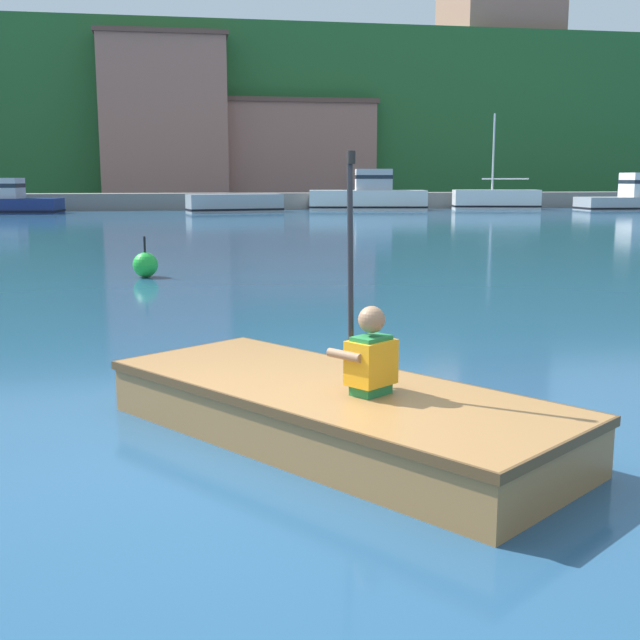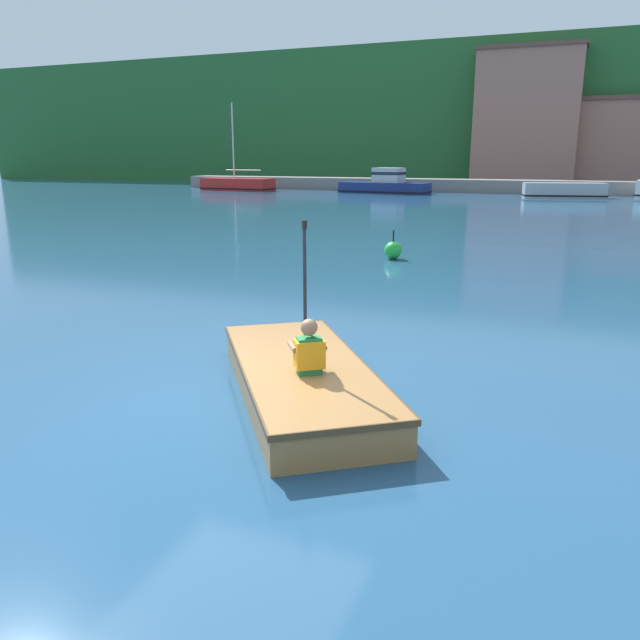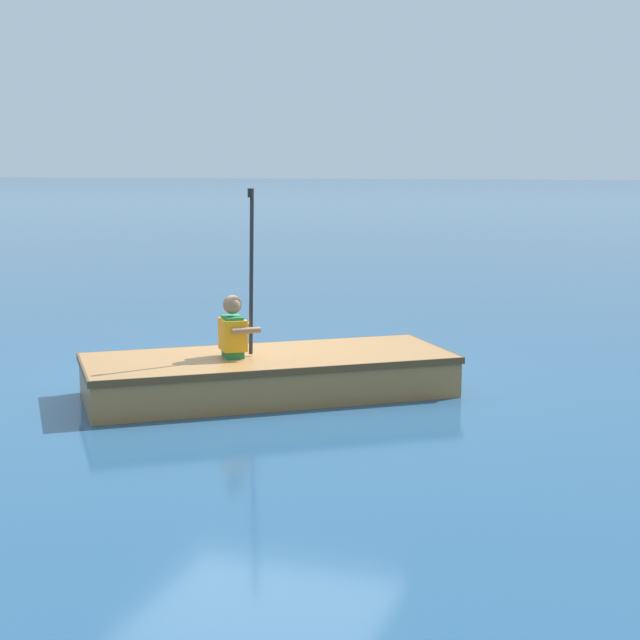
# 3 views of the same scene
# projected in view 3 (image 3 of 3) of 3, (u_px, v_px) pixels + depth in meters

# --- Properties ---
(ground_plane) EXTENTS (300.00, 300.00, 0.00)m
(ground_plane) POSITION_uv_depth(u_px,v_px,m) (260.00, 378.00, 9.75)
(ground_plane) COLOR navy
(rowboat_foreground) EXTENTS (3.01, 3.46, 0.38)m
(rowboat_foreground) POSITION_uv_depth(u_px,v_px,m) (274.00, 372.00, 9.00)
(rowboat_foreground) COLOR #A3703D
(rowboat_foreground) RESTS_ON ground
(person_paddler) EXTENTS (0.45, 0.45, 1.52)m
(person_paddler) POSITION_uv_depth(u_px,v_px,m) (234.00, 328.00, 8.83)
(person_paddler) COLOR #267F3F
(person_paddler) RESTS_ON rowboat_foreground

